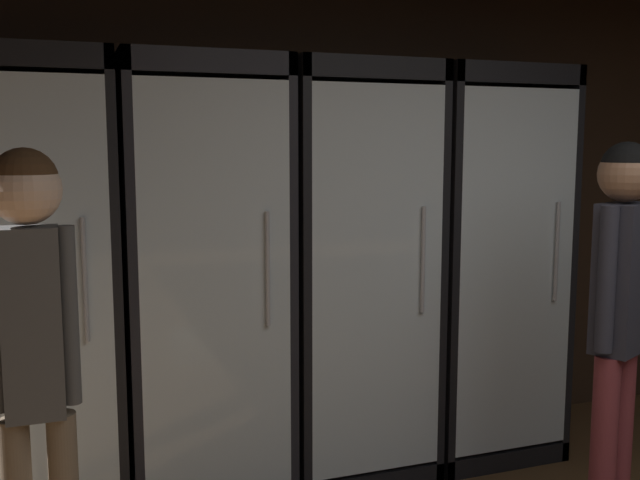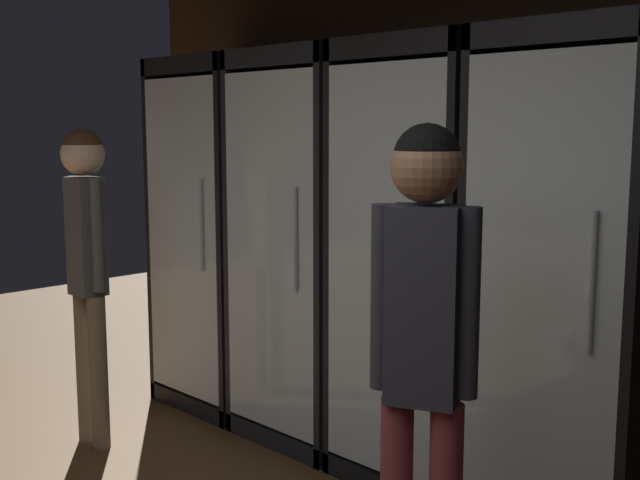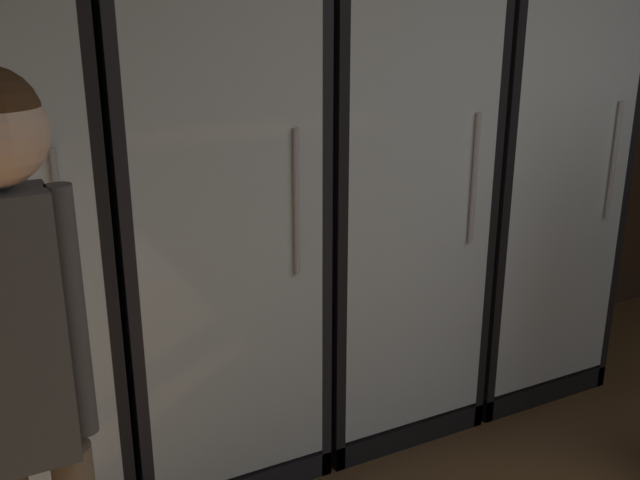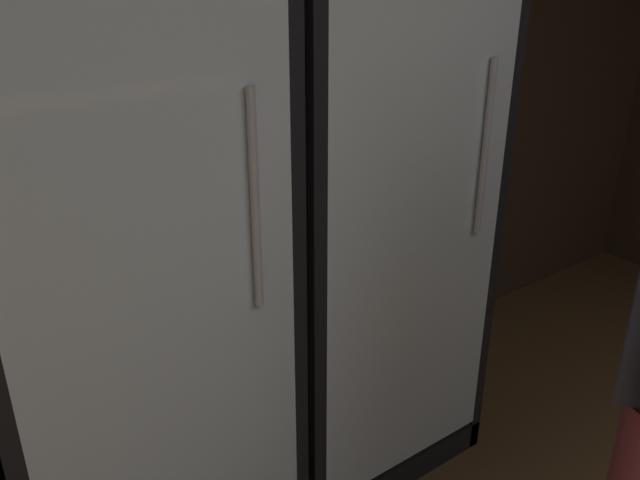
# 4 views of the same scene
# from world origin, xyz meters

# --- Properties ---
(wall_back) EXTENTS (6.00, 0.06, 2.80)m
(wall_back) POSITION_xyz_m (0.00, 3.03, 1.40)
(wall_back) COLOR #382619
(wall_back) RESTS_ON ground
(cooler_center) EXTENTS (0.73, 0.68, 2.05)m
(cooler_center) POSITION_xyz_m (-0.45, 2.70, 1.01)
(cooler_center) COLOR black
(cooler_center) RESTS_ON ground
(cooler_right) EXTENTS (0.73, 0.68, 2.05)m
(cooler_right) POSITION_xyz_m (0.30, 2.70, 1.00)
(cooler_right) COLOR black
(cooler_right) RESTS_ON ground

